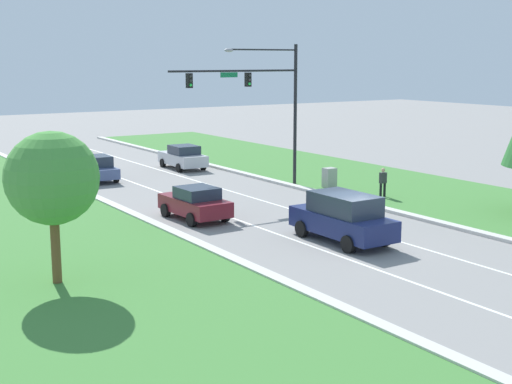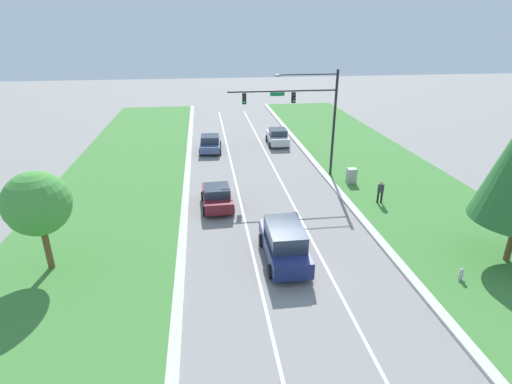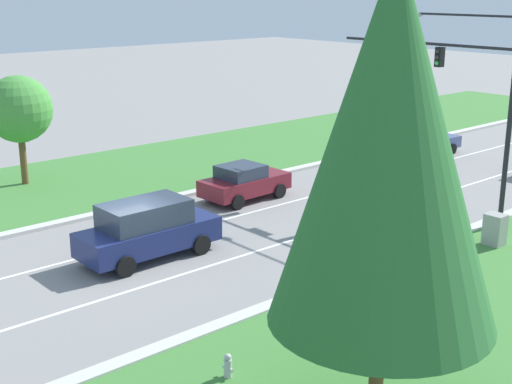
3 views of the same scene
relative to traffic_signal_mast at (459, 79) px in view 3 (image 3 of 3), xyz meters
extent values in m
plane|color=gray|center=(-3.79, -13.07, -5.64)|extent=(160.00, 160.00, 0.00)
cube|color=beige|center=(1.86, -13.07, -5.56)|extent=(0.50, 90.00, 0.15)
cube|color=beige|center=(-9.44, -13.07, -5.56)|extent=(0.50, 90.00, 0.15)
cube|color=#427F38|center=(-14.69, -13.07, -5.60)|extent=(10.00, 90.00, 0.08)
cube|color=white|center=(-5.59, -13.07, -5.64)|extent=(0.14, 81.00, 0.01)
cube|color=white|center=(-1.99, -13.07, -5.64)|extent=(0.14, 81.00, 0.01)
cylinder|color=black|center=(2.36, 0.01, -1.40)|extent=(0.20, 0.20, 8.47)
cylinder|color=black|center=(-1.83, 0.01, 1.31)|extent=(8.38, 0.12, 0.12)
cube|color=#147042|center=(-2.25, 0.01, 1.09)|extent=(1.10, 0.04, 0.28)
cylinder|color=black|center=(0.06, 0.01, 2.49)|extent=(4.61, 0.09, 0.09)
ellipsoid|color=gray|center=(-2.25, 0.01, 2.44)|extent=(0.56, 0.28, 0.20)
cube|color=black|center=(-0.99, 0.01, 0.81)|extent=(0.28, 0.32, 0.80)
sphere|color=#2D2D2D|center=(-0.99, -0.16, 1.04)|extent=(0.16, 0.16, 0.16)
sphere|color=#2D2D2D|center=(-0.99, -0.16, 0.81)|extent=(0.16, 0.16, 0.16)
sphere|color=#23D647|center=(-0.99, -0.16, 0.57)|extent=(0.16, 0.16, 0.16)
cube|color=black|center=(-4.76, 0.01, 0.81)|extent=(0.28, 0.32, 0.80)
sphere|color=#2D2D2D|center=(-4.76, -0.16, 1.04)|extent=(0.16, 0.16, 0.16)
sphere|color=#2D2D2D|center=(-4.76, -0.16, 0.81)|extent=(0.16, 0.16, 0.16)
sphere|color=#23D647|center=(-4.76, -0.16, 0.57)|extent=(0.16, 0.16, 0.16)
cube|color=#475684|center=(-7.32, 8.25, -5.01)|extent=(2.12, 4.45, 0.65)
cube|color=#283342|center=(-7.34, 7.99, -4.35)|extent=(1.81, 2.05, 0.67)
cylinder|color=black|center=(-6.32, 9.55, -5.34)|extent=(0.27, 0.62, 0.61)
cylinder|color=black|center=(-8.19, 9.65, -5.34)|extent=(0.27, 0.62, 0.61)
cylinder|color=black|center=(-6.46, 6.85, -5.34)|extent=(0.27, 0.62, 0.61)
cylinder|color=black|center=(-8.32, 6.95, -5.34)|extent=(0.27, 0.62, 0.61)
cube|color=navy|center=(-4.02, -12.25, -4.85)|extent=(1.96, 5.02, 0.86)
cube|color=#283342|center=(-4.02, -12.37, -4.00)|extent=(1.76, 3.01, 0.85)
cylinder|color=black|center=(-3.06, -10.69, -5.28)|extent=(0.24, 0.72, 0.72)
cylinder|color=black|center=(-4.98, -10.69, -5.28)|extent=(0.24, 0.72, 0.72)
cylinder|color=black|center=(-3.07, -13.80, -5.28)|extent=(0.24, 0.72, 0.72)
cylinder|color=black|center=(-4.98, -13.80, -5.28)|extent=(0.24, 0.72, 0.72)
cube|color=maroon|center=(-7.25, -5.11, -4.95)|extent=(2.00, 4.17, 0.72)
cube|color=#283342|center=(-7.24, -5.35, -4.31)|extent=(1.73, 1.91, 0.56)
cylinder|color=black|center=(-6.39, -3.80, -5.31)|extent=(0.26, 0.67, 0.66)
cylinder|color=black|center=(-8.20, -3.87, -5.31)|extent=(0.26, 0.67, 0.66)
cylinder|color=black|center=(-6.29, -6.34, -5.31)|extent=(0.26, 0.67, 0.66)
cylinder|color=black|center=(-8.10, -6.41, -5.31)|extent=(0.26, 0.67, 0.66)
cube|color=#9E9E99|center=(3.38, -2.12, -5.02)|extent=(0.70, 0.60, 1.25)
cylinder|color=black|center=(3.89, -6.01, -5.22)|extent=(0.14, 0.14, 0.84)
cylinder|color=black|center=(4.15, -6.04, -5.22)|extent=(0.14, 0.14, 0.84)
cube|color=#333338|center=(4.02, -6.03, -4.50)|extent=(0.40, 0.26, 0.60)
sphere|color=tan|center=(4.02, -6.03, -4.06)|extent=(0.22, 0.22, 0.22)
cylinder|color=#B7B7BC|center=(4.14, -15.28, -5.36)|extent=(0.20, 0.20, 0.55)
sphere|color=#B7B7BC|center=(4.14, -15.28, -5.03)|extent=(0.18, 0.18, 0.18)
cylinder|color=#B7B7BC|center=(4.02, -15.28, -5.34)|extent=(0.10, 0.09, 0.09)
cylinder|color=#B7B7BC|center=(4.26, -15.28, -5.34)|extent=(0.10, 0.09, 0.09)
cylinder|color=brown|center=(7.62, -13.96, -4.40)|extent=(0.32, 0.32, 2.48)
cone|color=#28662D|center=(7.62, -13.96, 0.63)|extent=(4.73, 4.73, 7.58)
cylinder|color=brown|center=(-15.97, -11.56, -4.38)|extent=(0.32, 0.32, 2.51)
sphere|color=#47933D|center=(-15.97, -11.56, -1.95)|extent=(3.15, 3.15, 3.15)
camera|label=1|loc=(-22.90, -34.84, 1.92)|focal=50.00mm
camera|label=2|loc=(-7.89, -30.12, 5.92)|focal=28.00mm
camera|label=3|loc=(16.19, -24.87, 3.60)|focal=50.00mm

